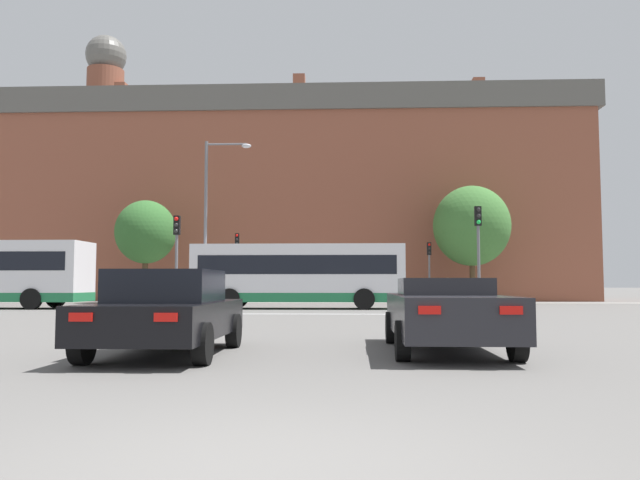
{
  "coord_description": "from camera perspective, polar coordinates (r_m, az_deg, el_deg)",
  "views": [
    {
      "loc": [
        0.64,
        -4.16,
        1.21
      ],
      "look_at": [
        -0.74,
        28.42,
        3.51
      ],
      "focal_mm": 35.0,
      "sensor_mm": 36.0,
      "label": 1
    }
  ],
  "objects": [
    {
      "name": "ground_plane",
      "position": [
        4.38,
        -6.44,
        -20.07
      ],
      "size": [
        400.0,
        400.0,
        0.0
      ],
      "primitive_type": "plane",
      "color": "#605E5B"
    },
    {
      "name": "stop_line_strip",
      "position": [
        25.19,
        0.97,
        -6.78
      ],
      "size": [
        9.74,
        0.3,
        0.01
      ],
      "primitive_type": "cube",
      "color": "silver",
      "rests_on": "ground_plane"
    },
    {
      "name": "far_pavement",
      "position": [
        40.16,
        1.52,
        -5.76
      ],
      "size": [
        70.82,
        2.5,
        0.01
      ],
      "primitive_type": "cube",
      "color": "gray",
      "rests_on": "ground_plane"
    },
    {
      "name": "brick_civic_building",
      "position": [
        49.14,
        -2.42,
        3.77
      ],
      "size": [
        44.04,
        10.53,
        21.29
      ],
      "color": "brown",
      "rests_on": "ground_plane"
    },
    {
      "name": "car_saloon_left",
      "position": [
        11.04,
        -13.8,
        -6.38
      ],
      "size": [
        2.06,
        4.32,
        1.45
      ],
      "rotation": [
        0.0,
        0.0,
        0.01
      ],
      "color": "black",
      "rests_on": "ground_plane"
    },
    {
      "name": "car_roadster_right",
      "position": [
        11.56,
        11.39,
        -6.51
      ],
      "size": [
        2.04,
        4.87,
        1.32
      ],
      "rotation": [
        0.0,
        0.0,
        -0.01
      ],
      "color": "#232328",
      "rests_on": "ground_plane"
    },
    {
      "name": "bus_crossing_lead",
      "position": [
        30.65,
        -1.97,
        -3.17
      ],
      "size": [
        10.26,
        2.68,
        3.12
      ],
      "rotation": [
        0.0,
        0.0,
        1.57
      ],
      "color": "silver",
      "rests_on": "ground_plane"
    },
    {
      "name": "traffic_light_near_right",
      "position": [
        26.22,
        14.29,
        -0.14
      ],
      "size": [
        0.26,
        0.31,
        4.38
      ],
      "color": "slate",
      "rests_on": "ground_plane"
    },
    {
      "name": "traffic_light_far_left",
      "position": [
        40.26,
        -7.6,
        -1.49
      ],
      "size": [
        0.26,
        0.31,
        4.45
      ],
      "color": "slate",
      "rests_on": "ground_plane"
    },
    {
      "name": "traffic_light_far_right",
      "position": [
        39.95,
        9.96,
        -1.99
      ],
      "size": [
        0.26,
        0.31,
        3.84
      ],
      "color": "slate",
      "rests_on": "ground_plane"
    },
    {
      "name": "traffic_light_near_left",
      "position": [
        26.62,
        -12.99,
        -0.65
      ],
      "size": [
        0.26,
        0.31,
        4.06
      ],
      "color": "slate",
      "rests_on": "ground_plane"
    },
    {
      "name": "street_lamp_junction",
      "position": [
        32.03,
        -9.77,
        3.0
      ],
      "size": [
        2.39,
        0.36,
        8.47
      ],
      "color": "slate",
      "rests_on": "ground_plane"
    },
    {
      "name": "pedestrian_waiting",
      "position": [
        40.33,
        11.62,
        -4.34
      ],
      "size": [
        0.45,
        0.42,
        1.62
      ],
      "rotation": [
        0.0,
        0.0,
        3.79
      ],
      "color": "black",
      "rests_on": "ground_plane"
    },
    {
      "name": "tree_by_building",
      "position": [
        41.61,
        -15.65,
        0.69
      ],
      "size": [
        3.88,
        3.88,
        6.59
      ],
      "color": "#4C3823",
      "rests_on": "ground_plane"
    },
    {
      "name": "tree_kerbside",
      "position": [
        41.11,
        13.7,
        1.26
      ],
      "size": [
        4.9,
        4.9,
        7.51
      ],
      "color": "#4C3823",
      "rests_on": "ground_plane"
    }
  ]
}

